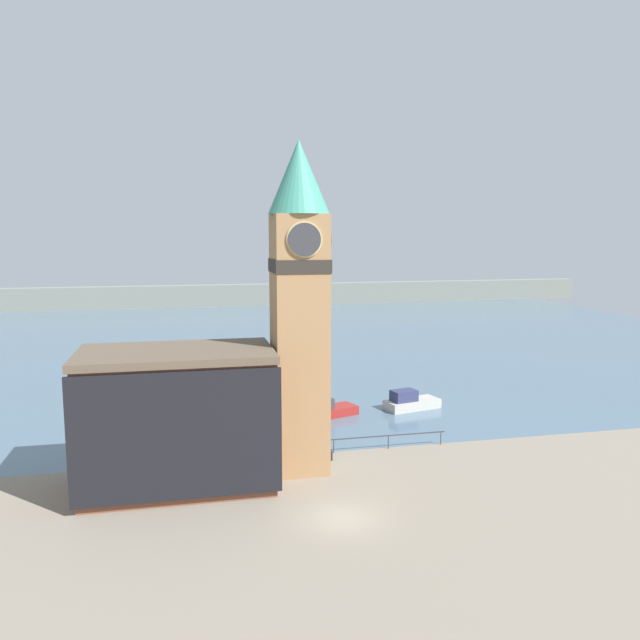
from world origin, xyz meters
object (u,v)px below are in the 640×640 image
at_px(boat_near, 326,410).
at_px(mooring_bollard_far, 323,459).
at_px(clock_tower, 299,300).
at_px(mooring_bollard_near, 330,454).
at_px(boat_far, 410,402).
at_px(pier_building, 178,418).

height_order(boat_near, mooring_bollard_far, boat_near).
relative_size(clock_tower, mooring_bollard_near, 27.52).
bearing_deg(boat_far, mooring_bollard_near, -145.93).
height_order(clock_tower, pier_building, clock_tower).
bearing_deg(boat_far, pier_building, -160.72).
distance_m(clock_tower, mooring_bollard_far, 11.77).
distance_m(pier_building, boat_near, 18.93).
height_order(clock_tower, mooring_bollard_near, clock_tower).
distance_m(mooring_bollard_near, mooring_bollard_far, 1.20).
bearing_deg(pier_building, boat_near, 45.29).
xyz_separation_m(boat_near, mooring_bollard_far, (-2.97, -11.81, -0.17)).
height_order(mooring_bollard_near, mooring_bollard_far, mooring_bollard_far).
relative_size(pier_building, boat_near, 2.18).
xyz_separation_m(pier_building, mooring_bollard_far, (10.06, 1.35, -4.11)).
height_order(pier_building, mooring_bollard_far, pier_building).
bearing_deg(boat_far, boat_near, 171.23).
relative_size(clock_tower, pier_building, 1.80).
bearing_deg(mooring_bollard_near, clock_tower, -154.31).
xyz_separation_m(pier_building, boat_far, (21.43, 13.88, -3.89)).
bearing_deg(boat_far, mooring_bollard_far, -145.88).
distance_m(boat_far, mooring_bollard_near, 15.73).
bearing_deg(mooring_bollard_near, pier_building, -168.31).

